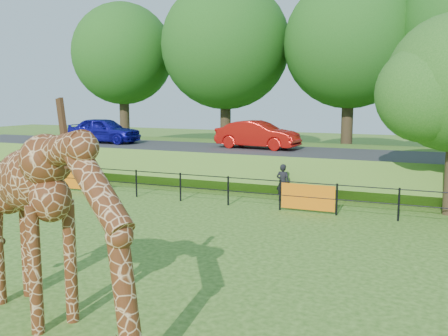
{
  "coord_description": "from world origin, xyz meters",
  "views": [
    {
      "loc": [
        6.96,
        -8.79,
        4.07
      ],
      "look_at": [
        1.44,
        4.2,
        2.0
      ],
      "focal_mm": 40.0,
      "sensor_mm": 36.0,
      "label": 1
    }
  ],
  "objects_px": {
    "giraffe": "(55,231)",
    "car_blue": "(104,130)",
    "car_red": "(258,135)",
    "visitor": "(283,183)"
  },
  "relations": [
    {
      "from": "giraffe",
      "to": "car_blue",
      "type": "bearing_deg",
      "value": 145.99
    },
    {
      "from": "giraffe",
      "to": "car_red",
      "type": "relative_size",
      "value": 1.2
    },
    {
      "from": "giraffe",
      "to": "car_blue",
      "type": "relative_size",
      "value": 1.21
    },
    {
      "from": "car_red",
      "to": "visitor",
      "type": "xyz_separation_m",
      "value": [
        2.87,
        -5.25,
        -1.38
      ]
    },
    {
      "from": "car_blue",
      "to": "car_red",
      "type": "relative_size",
      "value": 0.99
    },
    {
      "from": "giraffe",
      "to": "visitor",
      "type": "bearing_deg",
      "value": 109.16
    },
    {
      "from": "car_blue",
      "to": "visitor",
      "type": "xyz_separation_m",
      "value": [
        11.74,
        -4.73,
        -1.39
      ]
    },
    {
      "from": "giraffe",
      "to": "car_red",
      "type": "xyz_separation_m",
      "value": [
        -2.3,
        17.04,
        0.32
      ]
    },
    {
      "from": "car_red",
      "to": "visitor",
      "type": "bearing_deg",
      "value": -145.65
    },
    {
      "from": "visitor",
      "to": "car_red",
      "type": "bearing_deg",
      "value": -56.17
    }
  ]
}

